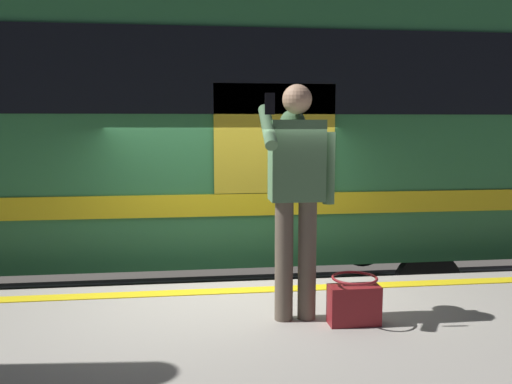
# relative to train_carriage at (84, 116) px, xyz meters

# --- Properties ---
(ground_plane) EXTENTS (24.97, 24.97, 0.00)m
(ground_plane) POSITION_rel_train_carriage_xyz_m (-1.73, 2.32, -2.64)
(ground_plane) COLOR #4C4742
(safety_line) EXTENTS (16.19, 0.16, 0.01)m
(safety_line) POSITION_rel_train_carriage_xyz_m (-1.73, 2.62, -1.60)
(safety_line) COLOR yellow
(safety_line) RESTS_ON platform
(track_rail_near) EXTENTS (21.48, 0.08, 0.16)m
(track_rail_near) POSITION_rel_train_carriage_xyz_m (-1.73, 0.71, -2.56)
(track_rail_near) COLOR slate
(track_rail_near) RESTS_ON ground
(track_rail_far) EXTENTS (21.48, 0.08, 0.16)m
(track_rail_far) POSITION_rel_train_carriage_xyz_m (-1.73, -0.72, -2.56)
(track_rail_far) COLOR slate
(track_rail_far) RESTS_ON ground
(train_carriage) EXTENTS (13.02, 3.12, 4.20)m
(train_carriage) POSITION_rel_train_carriage_xyz_m (0.00, 0.00, 0.00)
(train_carriage) COLOR #2D723F
(train_carriage) RESTS_ON ground
(passenger) EXTENTS (0.57, 0.55, 1.79)m
(passenger) POSITION_rel_train_carriage_xyz_m (-2.15, 3.36, -0.54)
(passenger) COLOR brown
(passenger) RESTS_ON platform
(handbag) EXTENTS (0.38, 0.35, 0.37)m
(handbag) POSITION_rel_train_carriage_xyz_m (-2.57, 3.53, -1.43)
(handbag) COLOR maroon
(handbag) RESTS_ON platform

